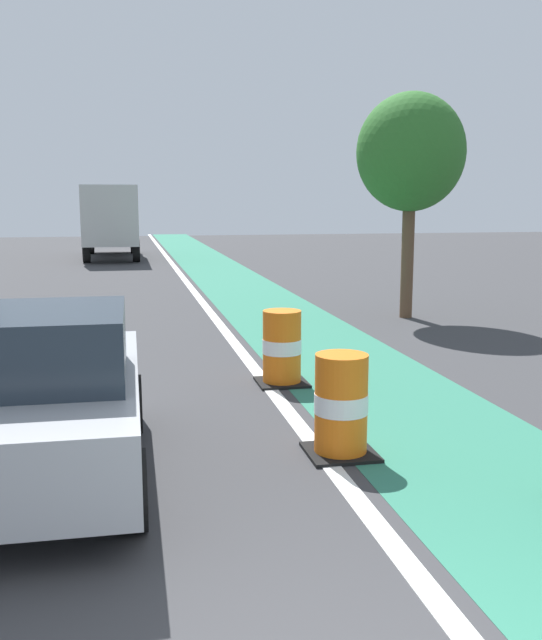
{
  "coord_description": "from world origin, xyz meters",
  "views": [
    {
      "loc": [
        -1.11,
        -2.85,
        2.7
      ],
      "look_at": [
        0.8,
        6.38,
        1.1
      ],
      "focal_mm": 40.43,
      "sensor_mm": 36.0,
      "label": 1
    }
  ],
  "objects_px": {
    "parked_sedan_nearest": "(40,398)",
    "delivery_truck_down_block": "(111,217)",
    "street_tree_sidewalk": "(411,154)",
    "traffic_barrel_front": "(341,406)",
    "traffic_barrel_mid": "(282,348)"
  },
  "relations": [
    {
      "from": "traffic_barrel_front",
      "to": "traffic_barrel_mid",
      "type": "height_order",
      "value": "same"
    },
    {
      "from": "traffic_barrel_mid",
      "to": "traffic_barrel_front",
      "type": "bearing_deg",
      "value": -90.57
    },
    {
      "from": "traffic_barrel_mid",
      "to": "parked_sedan_nearest",
      "type": "bearing_deg",
      "value": -134.09
    },
    {
      "from": "delivery_truck_down_block",
      "to": "street_tree_sidewalk",
      "type": "distance_m",
      "value": 19.56
    },
    {
      "from": "street_tree_sidewalk",
      "to": "traffic_barrel_mid",
      "type": "bearing_deg",
      "value": -127.76
    },
    {
      "from": "parked_sedan_nearest",
      "to": "traffic_barrel_mid",
      "type": "xyz_separation_m",
      "value": [
        3.05,
        3.15,
        -0.3
      ]
    },
    {
      "from": "delivery_truck_down_block",
      "to": "street_tree_sidewalk",
      "type": "xyz_separation_m",
      "value": [
        6.78,
        -18.26,
        1.82
      ]
    },
    {
      "from": "delivery_truck_down_block",
      "to": "street_tree_sidewalk",
      "type": "height_order",
      "value": "street_tree_sidewalk"
    },
    {
      "from": "traffic_barrel_front",
      "to": "delivery_truck_down_block",
      "type": "xyz_separation_m",
      "value": [
        -2.67,
        26.55,
        1.31
      ]
    },
    {
      "from": "traffic_barrel_front",
      "to": "street_tree_sidewalk",
      "type": "height_order",
      "value": "street_tree_sidewalk"
    },
    {
      "from": "delivery_truck_down_block",
      "to": "street_tree_sidewalk",
      "type": "relative_size",
      "value": 1.52
    },
    {
      "from": "parked_sedan_nearest",
      "to": "delivery_truck_down_block",
      "type": "bearing_deg",
      "value": 89.24
    },
    {
      "from": "traffic_barrel_front",
      "to": "traffic_barrel_mid",
      "type": "relative_size",
      "value": 1.0
    },
    {
      "from": "traffic_barrel_mid",
      "to": "delivery_truck_down_block",
      "type": "relative_size",
      "value": 0.14
    },
    {
      "from": "street_tree_sidewalk",
      "to": "delivery_truck_down_block",
      "type": "bearing_deg",
      "value": 110.35
    }
  ]
}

